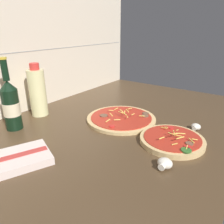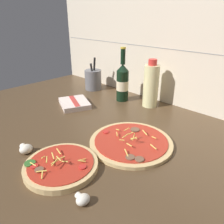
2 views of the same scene
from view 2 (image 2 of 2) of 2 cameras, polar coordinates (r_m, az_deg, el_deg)
The scene contains 10 objects.
counter_slab at distance 89.04cm, azimuth -3.38°, elevation -5.58°, with size 160.00×90.00×2.50cm.
tile_backsplash at distance 113.68cm, azimuth 14.12°, elevation 15.79°, with size 160.00×1.13×60.00cm.
pizza_near at distance 69.92cm, azimuth -13.19°, elevation -13.44°, with size 22.44×22.44×5.28cm.
pizza_far at distance 79.82cm, azimuth 4.97°, elevation -7.82°, with size 29.87×29.87×4.80cm.
beer_bottle at distance 115.95cm, azimuth 2.76°, elevation 7.84°, with size 6.43×6.43×28.01cm.
oil_bottle at distance 109.68cm, azimuth 10.13°, elevation 6.88°, with size 7.40×7.40×23.59cm.
mushroom_left at distance 80.07cm, azimuth -21.61°, elevation -8.90°, with size 4.63×4.41×3.09cm.
mushroom_right at distance 58.54cm, azimuth -7.73°, elevation -21.63°, with size 3.88×3.70×2.59cm.
utensil_crock at distance 135.60cm, azimuth -4.95°, elevation 8.46°, with size 10.05×10.05×19.56cm.
dish_towel at distance 113.11cm, azimuth -9.78°, elevation 2.26°, with size 20.42×18.81×2.56cm.
Camera 2 is at (57.67, -51.19, 45.77)cm, focal length 35.00 mm.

